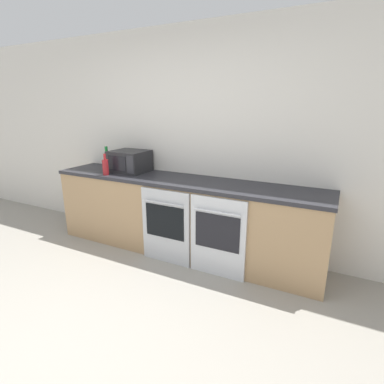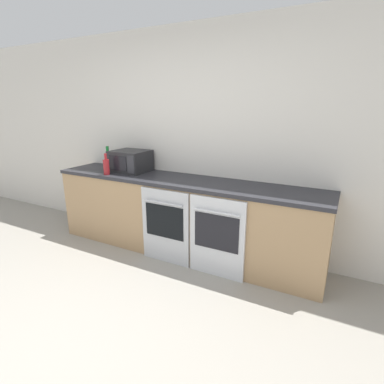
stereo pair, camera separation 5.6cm
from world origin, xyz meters
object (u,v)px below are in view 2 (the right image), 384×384
at_px(bottle_green, 108,161).
at_px(oven_right, 217,237).
at_px(microwave, 131,161).
at_px(oven_left, 165,226).
at_px(bottle_red, 106,166).

bearing_deg(bottle_green, oven_right, -10.22).
height_order(microwave, bottle_green, bottle_green).
height_order(oven_left, bottle_red, bottle_red).
distance_m(oven_left, bottle_red, 1.07).
relative_size(oven_left, microwave, 1.88).
relative_size(oven_left, oven_right, 1.00).
xyz_separation_m(microwave, bottle_red, (-0.14, -0.29, -0.03)).
xyz_separation_m(oven_left, bottle_green, (-1.05, 0.30, 0.59)).
relative_size(oven_right, microwave, 1.88).
height_order(bottle_red, bottle_green, bottle_green).
distance_m(oven_right, bottle_red, 1.62).
relative_size(microwave, bottle_red, 1.74).
distance_m(oven_left, oven_right, 0.62).
distance_m(microwave, bottle_red, 0.32).
distance_m(oven_left, microwave, 1.04).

